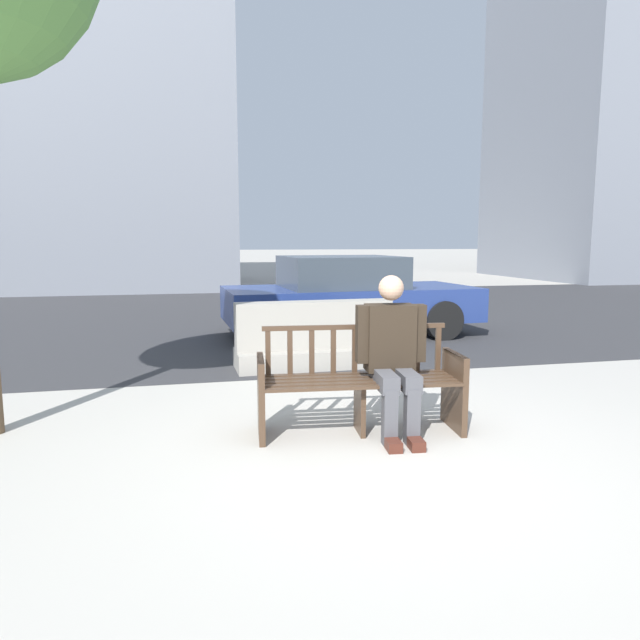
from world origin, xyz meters
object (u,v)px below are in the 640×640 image
street_bench (359,385)px  seated_person (393,352)px  jersey_barrier_centre (314,340)px  car_sedan_mid (347,296)px

street_bench → seated_person: (0.26, -0.08, 0.29)m
jersey_barrier_centre → car_sedan_mid: car_sedan_mid is taller
seated_person → jersey_barrier_centre: seated_person is taller
seated_person → car_sedan_mid: (0.98, 4.91, -0.02)m
street_bench → car_sedan_mid: (1.24, 4.83, 0.27)m
seated_person → jersey_barrier_centre: 2.64m
street_bench → jersey_barrier_centre: bearing=86.3°
jersey_barrier_centre → seated_person: bearing=-87.9°
seated_person → jersey_barrier_centre: bearing=92.1°
seated_person → car_sedan_mid: bearing=78.7°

